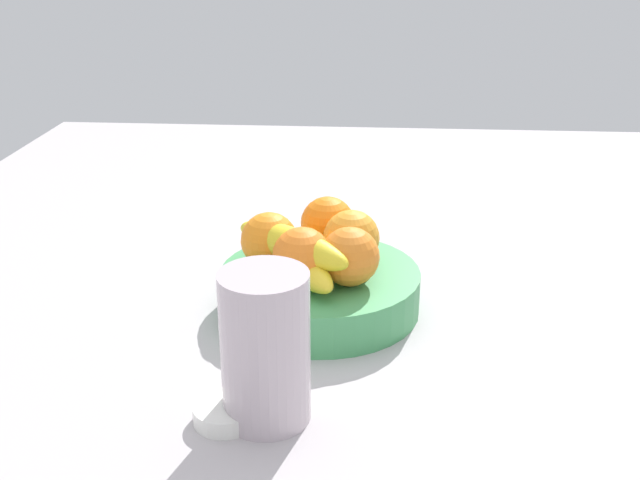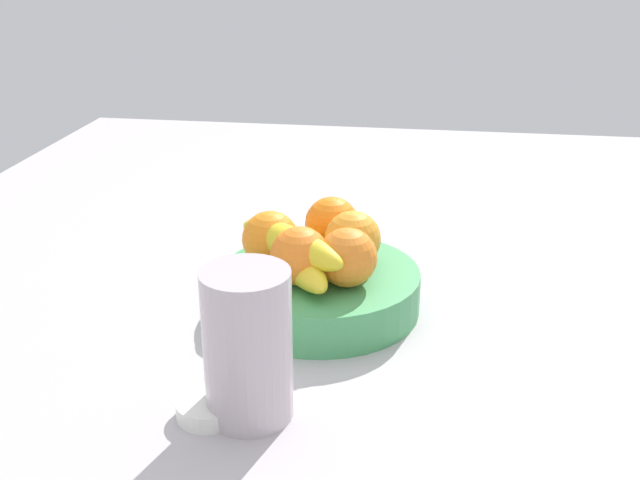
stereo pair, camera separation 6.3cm
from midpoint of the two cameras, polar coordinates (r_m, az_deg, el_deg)
The scene contains 10 objects.
ground_plane at distance 94.90cm, azimuth 3.32°, elevation -5.81°, with size 180.00×140.00×3.00cm, color #B4ADB1.
fruit_bowl at distance 92.51cm, azimuth 1.96°, elevation -3.77°, with size 23.98×23.98×5.05cm, color #459D5C.
orange_front_left at distance 91.93cm, azimuth 4.42°, elevation 0.06°, with size 6.82×6.82×6.82cm, color orange.
orange_front_right at distance 96.48cm, azimuth 2.76°, elevation 1.20°, with size 6.82×6.82×6.82cm, color orange.
orange_center at distance 91.31cm, azimuth -1.79°, elevation -0.04°, with size 6.82×6.82×6.82cm, color orange.
orange_back_left at distance 86.94cm, azimuth 0.57°, elevation -1.23°, with size 6.82×6.82×6.82cm, color orange.
orange_back_right at distance 86.77cm, azimuth 4.14°, elevation -1.34°, with size 6.82×6.82×6.82cm, color orange.
banana_bunch at distance 88.69cm, azimuth -0.03°, elevation -0.95°, with size 16.51×15.81×6.20cm.
thermos_tumbler at distance 71.16cm, azimuth -2.85°, elevation -7.87°, with size 8.29×8.29×14.93cm, color #BFAFB8.
jar_lid at distance 74.63cm, azimuth -5.86°, elevation -12.39°, with size 6.12×6.12×1.73cm, color white.
Camera 2 is at (83.00, 10.21, 43.31)cm, focal length 43.02 mm.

